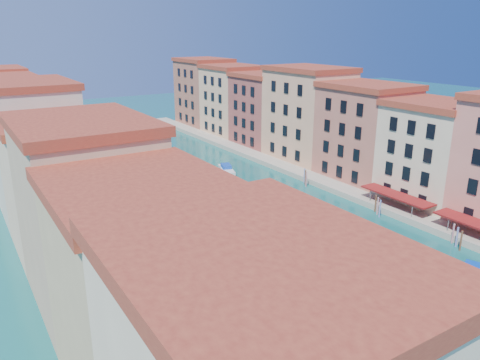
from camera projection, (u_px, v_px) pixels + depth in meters
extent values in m
cube|color=maroon|center=(260.00, 257.00, 20.96)|extent=(12.80, 16.40, 1.00)
cube|color=tan|center=(146.00, 295.00, 36.50)|extent=(12.00, 15.00, 17.00)
cube|color=maroon|center=(139.00, 186.00, 33.76)|extent=(12.80, 15.40, 1.00)
cube|color=tan|center=(89.00, 217.00, 49.11)|extent=(12.00, 17.00, 19.00)
cube|color=maroon|center=(79.00, 123.00, 46.06)|extent=(12.80, 17.40, 1.00)
cube|color=#D9B38A|center=(59.00, 188.00, 61.99)|extent=(12.00, 14.00, 16.50)
cube|color=maroon|center=(50.00, 123.00, 59.33)|extent=(12.80, 14.40, 1.00)
cube|color=beige|center=(35.00, 151.00, 74.36)|extent=(12.00, 18.00, 20.00)
cube|color=maroon|center=(26.00, 84.00, 71.17)|extent=(12.80, 18.40, 1.00)
cube|color=tan|center=(20.00, 139.00, 88.46)|extent=(12.00, 16.00, 17.50)
cube|color=maroon|center=(13.00, 89.00, 85.64)|extent=(12.80, 16.40, 1.00)
cube|color=#9C705A|center=(9.00, 123.00, 100.81)|extent=(12.00, 15.00, 18.50)
cube|color=maroon|center=(2.00, 77.00, 97.84)|extent=(12.80, 15.40, 1.00)
cube|color=beige|center=(0.00, 111.00, 113.64)|extent=(12.00, 17.00, 19.00)
cube|color=beige|center=(432.00, 157.00, 77.45)|extent=(12.00, 14.00, 16.50)
cube|color=maroon|center=(439.00, 104.00, 74.79)|extent=(12.80, 14.40, 1.00)
cube|color=#AD5E4B|center=(365.00, 136.00, 89.33)|extent=(12.00, 16.00, 18.00)
cube|color=maroon|center=(369.00, 86.00, 86.44)|extent=(12.80, 16.40, 1.00)
cube|color=tan|center=(307.00, 118.00, 102.74)|extent=(12.00, 18.00, 20.00)
cube|color=maroon|center=(309.00, 69.00, 99.54)|extent=(12.80, 18.40, 1.00)
cube|color=brown|center=(264.00, 113.00, 116.43)|extent=(12.00, 15.00, 17.50)
cube|color=maroon|center=(265.00, 75.00, 113.61)|extent=(12.80, 15.40, 1.00)
cube|color=tan|center=(232.00, 103.00, 128.78)|extent=(12.00, 16.00, 18.50)
cube|color=maroon|center=(232.00, 67.00, 125.81)|extent=(12.80, 16.40, 1.00)
cube|color=#9A5742|center=(204.00, 95.00, 141.94)|extent=(12.00, 17.00, 19.50)
cube|color=maroon|center=(203.00, 60.00, 138.82)|extent=(12.80, 17.40, 1.00)
cube|color=#9D937F|center=(294.00, 171.00, 96.73)|extent=(4.00, 140.00, 1.00)
cylinder|color=#5A5A5C|center=(448.00, 228.00, 66.46)|extent=(0.12, 0.12, 3.00)
cube|color=maroon|center=(397.00, 195.00, 75.10)|extent=(3.20, 12.60, 0.25)
cylinder|color=#5A5A5C|center=(412.00, 214.00, 71.46)|extent=(0.12, 0.12, 3.00)
cylinder|color=#5A5A5C|center=(370.00, 198.00, 78.23)|extent=(0.12, 0.12, 3.00)
cylinder|color=#502F1B|center=(461.00, 242.00, 62.45)|extent=(0.24, 0.24, 3.20)
cylinder|color=#502F1B|center=(457.00, 238.00, 63.56)|extent=(0.24, 0.24, 3.20)
cylinder|color=#502F1B|center=(453.00, 235.00, 64.67)|extent=(0.24, 0.24, 3.20)
cylinder|color=#502F1B|center=(380.00, 210.00, 73.74)|extent=(0.24, 0.24, 3.20)
cylinder|color=#502F1B|center=(378.00, 207.00, 74.85)|extent=(0.24, 0.24, 3.20)
cylinder|color=#502F1B|center=(375.00, 204.00, 75.96)|extent=(0.24, 0.24, 3.20)
cylinder|color=#502F1B|center=(306.00, 180.00, 88.26)|extent=(0.24, 0.24, 3.20)
cylinder|color=#502F1B|center=(305.00, 178.00, 89.37)|extent=(0.24, 0.24, 3.20)
cylinder|color=#502F1B|center=(304.00, 176.00, 90.48)|extent=(0.24, 0.24, 3.20)
cube|color=silver|center=(160.00, 195.00, 82.29)|extent=(9.51, 22.07, 1.29)
cube|color=silver|center=(159.00, 187.00, 81.86)|extent=(8.03, 17.75, 1.72)
cube|color=#5A5A5C|center=(159.00, 182.00, 81.55)|extent=(8.46, 18.35, 0.27)
cube|color=orange|center=(160.00, 192.00, 82.11)|extent=(9.56, 22.08, 0.27)
cube|color=black|center=(391.00, 292.00, 52.37)|extent=(3.30, 10.10, 0.50)
cone|color=black|center=(363.00, 266.00, 57.24)|extent=(1.45, 2.41, 1.88)
cone|color=black|center=(427.00, 317.00, 47.28)|extent=(1.37, 2.03, 1.65)
imported|color=#232F20|center=(419.00, 303.00, 48.22)|extent=(0.78, 0.60, 1.93)
cube|color=black|center=(414.00, 269.00, 57.51)|extent=(2.89, 8.53, 0.43)
cone|color=black|center=(380.00, 254.00, 60.59)|extent=(1.25, 2.04, 1.59)
cone|color=black|center=(453.00, 281.00, 54.23)|extent=(1.18, 1.72, 1.40)
imported|color=#2C2832|center=(444.00, 272.00, 54.78)|extent=(0.91, 0.78, 1.63)
cube|color=black|center=(304.00, 219.00, 73.00)|extent=(2.34, 8.74, 0.43)
cone|color=black|center=(282.00, 208.00, 76.37)|extent=(1.15, 2.04, 1.62)
cone|color=black|center=(328.00, 226.00, 69.44)|extent=(1.10, 1.71, 1.43)
cube|color=silver|center=(252.00, 234.00, 66.98)|extent=(2.44, 6.35, 0.71)
cube|color=#1543AB|center=(250.00, 229.00, 67.13)|extent=(1.80, 2.78, 0.62)
cube|color=silver|center=(227.00, 170.00, 97.80)|extent=(4.43, 7.50, 0.82)
cube|color=#1543AB|center=(226.00, 166.00, 98.06)|extent=(2.73, 3.49, 0.72)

